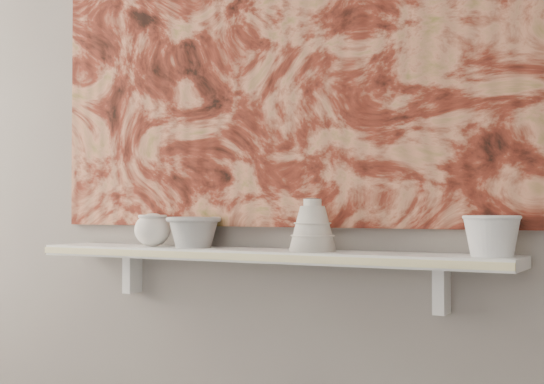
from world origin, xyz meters
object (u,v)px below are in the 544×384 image
Objects in this scene: cup_cream at (153,230)px; bowl_white at (492,236)px; painting at (272,33)px; bowl_grey at (194,232)px; bell_vessel at (312,225)px; shelf at (258,255)px.

cup_cream is 0.99m from bowl_white.
painting is 14.07× the size of cup_cream.
painting reaches higher than cup_cream.
cup_cream reaches higher than bowl_grey.
bell_vessel is at bearing -25.85° from painting.
painting reaches higher than bell_vessel.
bowl_grey is at bearing 180.00° from shelf.
painting is at bearing 172.70° from bowl_white.
bowl_grey is 0.38m from bell_vessel.
bowl_grey is at bearing -159.25° from painting.
bowl_grey is (-0.21, 0.00, 0.06)m from shelf.
painting reaches higher than bowl_grey.
shelf is 0.19m from bell_vessel.
bowl_white is (0.63, -0.08, -0.56)m from painting.
shelf is at bearing 180.00° from bowl_white.
cup_cream is at bearing 180.00° from bowl_white.
painting is 0.67m from cup_cream.
painting is at bearing 90.00° from shelf.
cup_cream is at bearing -167.41° from painting.
bowl_white is at bearing -7.30° from painting.
painting is 11.15× the size of bowl_white.
bowl_white reaches higher than shelf.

